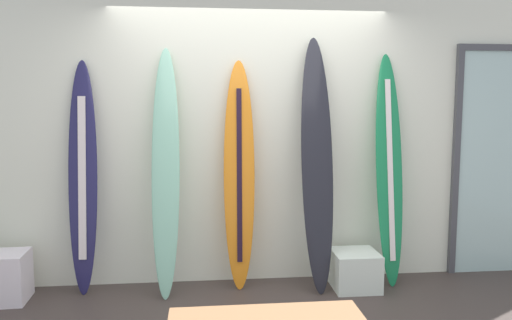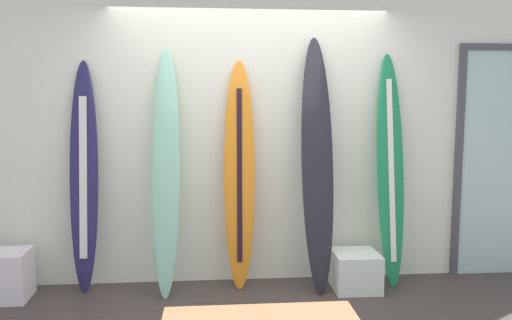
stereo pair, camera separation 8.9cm
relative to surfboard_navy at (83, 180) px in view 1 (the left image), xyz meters
The scene contains 9 objects.
wall_back 1.54m from the surfboard_navy, ahead, with size 7.20×0.20×2.80m, color white.
surfboard_navy is the anchor object (origin of this frame).
surfboard_seafoam 0.73m from the surfboard_navy, ahead, with size 0.26×0.45×2.15m.
surfboard_sunset 1.36m from the surfboard_navy, ahead, with size 0.29×0.28×2.04m.
surfboard_charcoal 2.05m from the surfboard_navy, ahead, with size 0.30×0.45×2.25m.
surfboard_emerald 2.73m from the surfboard_navy, ahead, with size 0.27×0.37×2.12m.
display_block_left 2.54m from the surfboard_navy, ahead, with size 0.40×0.40×0.34m.
display_block_center 1.02m from the surfboard_navy, 164.85° to the right, with size 0.37×0.37×0.42m.
glass_door 3.99m from the surfboard_navy, ahead, with size 1.12×0.06×2.21m.
Camera 1 is at (-0.42, -3.33, 1.67)m, focal length 34.79 mm.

